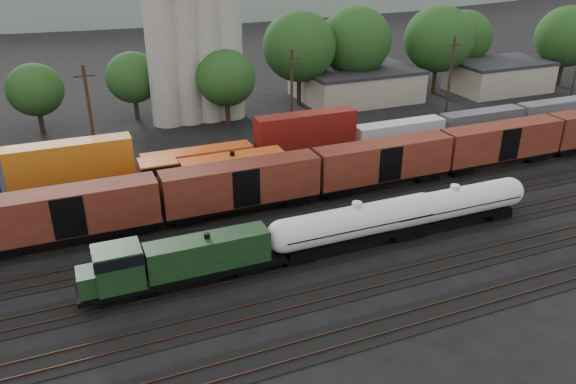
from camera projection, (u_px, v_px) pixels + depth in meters
name	position (u px, v px, depth m)	size (l,w,h in m)	color
ground	(263.00, 237.00, 49.92)	(600.00, 600.00, 0.00)	black
tracks	(263.00, 237.00, 49.90)	(180.00, 33.20, 0.20)	black
green_locomotive	(173.00, 262.00, 41.61)	(15.62, 2.76, 4.13)	black
tank_car_a	(356.00, 223.00, 46.93)	(15.96, 2.86, 4.18)	silver
tank_car_b	(453.00, 205.00, 50.40)	(15.41, 2.76, 4.04)	silver
orange_locomotive	(204.00, 175.00, 56.34)	(17.84, 2.97, 4.46)	black
boxcar_string	(160.00, 198.00, 50.04)	(122.80, 2.90, 4.20)	black
container_wall	(133.00, 167.00, 58.36)	(160.00, 2.60, 5.80)	black
grain_silo	(193.00, 41.00, 76.56)	(13.40, 5.00, 29.00)	#A09D93
industrial_sheds	(222.00, 102.00, 80.74)	(119.38, 17.26, 5.10)	#9E937F
tree_band	(224.00, 59.00, 81.05)	(164.75, 21.93, 14.52)	black
utility_poles	(198.00, 106.00, 65.78)	(122.20, 0.36, 12.00)	black
distant_hills	(131.00, 32.00, 285.01)	(860.00, 286.00, 130.00)	#59665B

